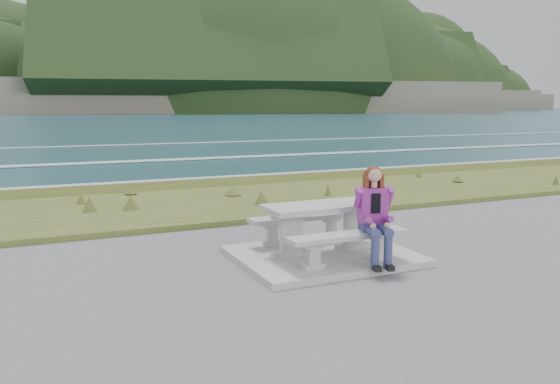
{
  "coord_description": "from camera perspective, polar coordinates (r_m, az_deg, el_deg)",
  "views": [
    {
      "loc": [
        -3.94,
        -7.02,
        2.29
      ],
      "look_at": [
        -0.17,
        1.2,
        0.87
      ],
      "focal_mm": 35.0,
      "sensor_mm": 36.0,
      "label": 1
    }
  ],
  "objects": [
    {
      "name": "bench_landward",
      "position": [
        7.67,
        7.13,
        -5.02
      ],
      "size": [
        1.8,
        0.35,
        0.45
      ],
      "color": "#999995",
      "rests_on": "concrete_slab"
    },
    {
      "name": "grass_verge",
      "position": [
        12.85,
        -6.38,
        -1.37
      ],
      "size": [
        160.0,
        4.5,
        0.22
      ],
      "primitive_type": "cube",
      "color": "#394A1C",
      "rests_on": "ground"
    },
    {
      "name": "shore_drop",
      "position": [
        15.6,
        -9.73,
        0.38
      ],
      "size": [
        160.0,
        0.8,
        2.2
      ],
      "primitive_type": "cube",
      "color": "#665B4D",
      "rests_on": "ground"
    },
    {
      "name": "ocean",
      "position": [
        32.6,
        -17.5,
        1.44
      ],
      "size": [
        1600.0,
        1600.0,
        0.09
      ],
      "color": "#1E4755",
      "rests_on": "ground"
    },
    {
      "name": "picnic_table",
      "position": [
        8.2,
        4.59,
        -2.39
      ],
      "size": [
        1.8,
        0.75,
        0.75
      ],
      "color": "#999995",
      "rests_on": "concrete_slab"
    },
    {
      "name": "seated_woman",
      "position": [
        7.73,
        10.0,
        -3.79
      ],
      "size": [
        0.53,
        0.74,
        1.37
      ],
      "rotation": [
        0.0,
        0.0,
        -0.25
      ],
      "color": "navy",
      "rests_on": "concrete_slab"
    },
    {
      "name": "bench_seaward",
      "position": [
        8.86,
        2.36,
        -3.06
      ],
      "size": [
        1.8,
        0.35,
        0.45
      ],
      "color": "#999995",
      "rests_on": "concrete_slab"
    },
    {
      "name": "headland_range",
      "position": [
        449.72,
        1.01,
        9.93
      ],
      "size": [
        729.83,
        363.95,
        179.72
      ],
      "color": "#665B4D",
      "rests_on": "ground"
    },
    {
      "name": "concrete_slab",
      "position": [
        8.35,
        4.53,
        -6.65
      ],
      "size": [
        2.6,
        2.1,
        0.1
      ],
      "primitive_type": "cube",
      "color": "#999995",
      "rests_on": "ground"
    }
  ]
}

